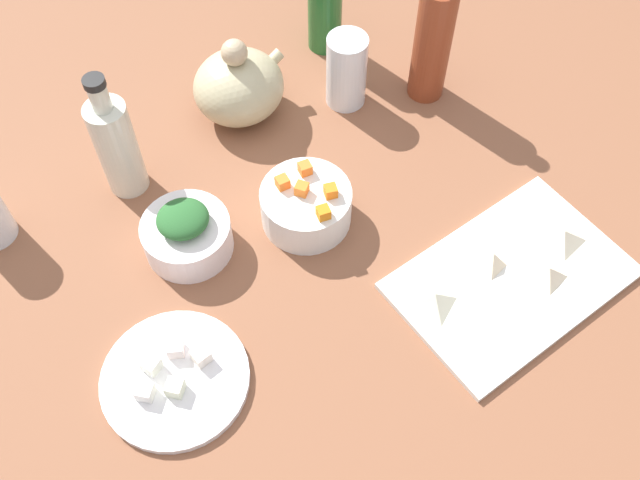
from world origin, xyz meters
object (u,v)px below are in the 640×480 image
cutting_board (511,279)px  drinking_glass_0 (346,71)px  bowl_greens (187,236)px  bottle_0 (433,41)px  bottle_2 (116,145)px  plate_tofu (175,379)px  bowl_carrots (306,206)px  teapot (239,86)px

cutting_board → drinking_glass_0: 44.04cm
bowl_greens → bottle_0: (50.23, 1.61, 8.51)cm
bottle_0 → bottle_2: (-51.11, 14.66, -2.05)cm
cutting_board → bottle_2: size_ratio=1.47×
bowl_greens → drinking_glass_0: 39.26cm
plate_tofu → bowl_greens: 21.69cm
bowl_carrots → drinking_glass_0: size_ratio=1.04×
cutting_board → bowl_carrots: size_ratio=2.42×
teapot → bottle_0: 32.74cm
plate_tofu → drinking_glass_0: 57.85cm
bowl_carrots → drinking_glass_0: (21.09, 15.76, 3.41)cm
plate_tofu → bowl_greens: bearing=51.7°
plate_tofu → bowl_carrots: bowl_carrots is taller
teapot → bottle_2: bottle_2 is taller
bottle_2 → drinking_glass_0: 39.73cm
bowl_carrots → bottle_0: bottle_0 is taller
drinking_glass_0 → cutting_board: bearing=-96.2°
plate_tofu → drinking_glass_0: drinking_glass_0 is taller
bottle_2 → drinking_glass_0: bottle_2 is taller
bottle_0 → bottle_2: size_ratio=1.15×
cutting_board → bottle_2: (-34.22, 50.76, 8.81)cm
bottle_0 → plate_tofu: bearing=-163.8°
cutting_board → teapot: teapot is taller
bowl_carrots → bottle_2: 29.87cm
plate_tofu → teapot: (35.72, 34.82, 5.36)cm
plate_tofu → teapot: teapot is taller
bottle_0 → drinking_glass_0: bearing=149.2°
cutting_board → bowl_greens: 48.03cm
bowl_carrots → teapot: teapot is taller
teapot → bowl_carrots: bearing=-102.2°
plate_tofu → bowl_greens: bowl_greens is taller
cutting_board → bowl_greens: size_ratio=2.53×
cutting_board → bottle_0: 41.30cm
plate_tofu → bowl_carrots: bearing=18.3°
cutting_board → bottle_0: bearing=64.9°
cutting_board → bottle_0: bottle_0 is taller
cutting_board → plate_tofu: plate_tofu is taller
cutting_board → plate_tofu: (-46.72, 17.56, 0.10)cm
bowl_greens → teapot: (22.34, 17.89, 3.11)cm
cutting_board → bowl_carrots: bowl_carrots is taller
bowl_carrots → bottle_0: 35.28cm
bowl_greens → drinking_glass_0: bearing=13.1°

